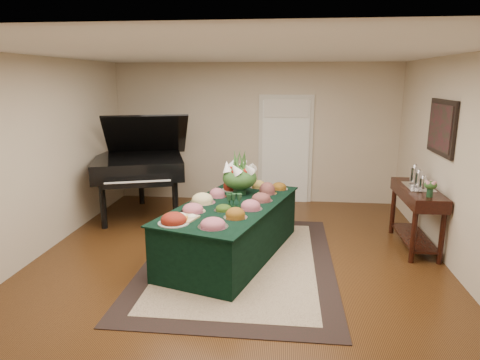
# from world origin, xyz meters

# --- Properties ---
(ground) EXTENTS (6.00, 6.00, 0.00)m
(ground) POSITION_xyz_m (0.00, 0.00, 0.00)
(ground) COLOR black
(ground) RESTS_ON ground
(area_rug) EXTENTS (2.49, 3.48, 0.01)m
(area_rug) POSITION_xyz_m (0.02, -0.03, 0.01)
(area_rug) COLOR black
(area_rug) RESTS_ON ground
(kitchen_doorway) EXTENTS (1.05, 0.07, 2.10)m
(kitchen_doorway) POSITION_xyz_m (0.60, 2.97, 1.02)
(kitchen_doorway) COLOR beige
(kitchen_doorway) RESTS_ON ground
(buffet_table) EXTENTS (1.84, 2.71, 0.75)m
(buffet_table) POSITION_xyz_m (-0.11, 0.18, 0.38)
(buffet_table) COLOR black
(buffet_table) RESTS_ON ground
(food_platters) EXTENTS (1.52, 2.32, 0.15)m
(food_platters) POSITION_xyz_m (-0.13, 0.21, 0.79)
(food_platters) COLOR #A9B2A8
(food_platters) RESTS_ON buffet_table
(cutting_board) EXTENTS (0.38, 0.38, 0.10)m
(cutting_board) POSITION_xyz_m (-0.59, -0.50, 0.78)
(cutting_board) COLOR tan
(cutting_board) RESTS_ON buffet_table
(green_goblets) EXTENTS (0.21, 0.12, 0.18)m
(green_goblets) POSITION_xyz_m (-0.07, 0.07, 0.84)
(green_goblets) COLOR #15361E
(green_goblets) RESTS_ON buffet_table
(floral_centerpiece) EXTENTS (0.52, 0.52, 0.52)m
(floral_centerpiece) POSITION_xyz_m (-0.05, 0.69, 1.05)
(floral_centerpiece) COLOR #15361E
(floral_centerpiece) RESTS_ON buffet_table
(grand_piano) EXTENTS (1.90, 2.11, 1.82)m
(grand_piano) POSITION_xyz_m (-1.95, 1.81, 0.92)
(grand_piano) COLOR black
(grand_piano) RESTS_ON ground
(wicker_basket) EXTENTS (0.39, 0.39, 0.24)m
(wicker_basket) POSITION_xyz_m (-0.78, 1.50, 0.12)
(wicker_basket) COLOR olive
(wicker_basket) RESTS_ON ground
(mahogany_sideboard) EXTENTS (0.45, 1.34, 0.89)m
(mahogany_sideboard) POSITION_xyz_m (2.50, 0.76, 0.69)
(mahogany_sideboard) COLOR black
(mahogany_sideboard) RESTS_ON ground
(tea_service) EXTENTS (0.34, 0.58, 0.30)m
(tea_service) POSITION_xyz_m (2.50, 0.82, 1.01)
(tea_service) COLOR silver
(tea_service) RESTS_ON mahogany_sideboard
(pink_bouquet) EXTENTS (0.18, 0.18, 0.23)m
(pink_bouquet) POSITION_xyz_m (2.49, 0.29, 1.04)
(pink_bouquet) COLOR #15361E
(pink_bouquet) RESTS_ON mahogany_sideboard
(wall_painting) EXTENTS (0.05, 0.95, 0.75)m
(wall_painting) POSITION_xyz_m (2.72, 0.76, 1.75)
(wall_painting) COLOR black
(wall_painting) RESTS_ON ground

